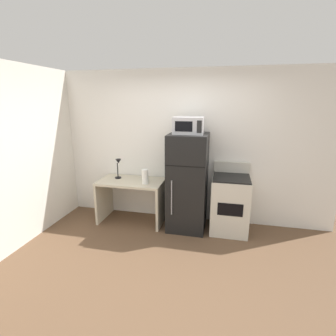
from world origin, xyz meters
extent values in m
plane|color=brown|center=(0.00, 0.00, 0.00)|extent=(12.00, 12.00, 0.00)
cube|color=white|center=(0.00, 1.70, 1.30)|extent=(5.00, 0.10, 2.60)
cube|color=beige|center=(-0.85, 1.31, 0.73)|extent=(1.11, 0.63, 0.04)
cube|color=beige|center=(-1.39, 1.31, 0.35)|extent=(0.04, 0.63, 0.71)
cube|color=beige|center=(-0.32, 1.31, 0.35)|extent=(0.04, 0.63, 0.71)
cylinder|color=black|center=(-1.13, 1.39, 0.76)|extent=(0.11, 0.11, 0.02)
cylinder|color=black|center=(-1.13, 1.39, 0.90)|extent=(0.02, 0.02, 0.26)
cone|color=black|center=(-1.10, 1.37, 1.07)|extent=(0.10, 0.10, 0.08)
cylinder|color=white|center=(-0.57, 1.21, 0.87)|extent=(0.11, 0.11, 0.24)
cylinder|color=#338C66|center=(-0.61, 1.35, 0.80)|extent=(0.08, 0.08, 0.09)
cube|color=black|center=(0.13, 1.30, 0.79)|extent=(0.61, 0.65, 1.59)
cube|color=black|center=(0.13, 0.98, 1.14)|extent=(0.60, 0.00, 0.01)
cylinder|color=gray|center=(-0.07, 0.96, 0.63)|extent=(0.02, 0.02, 0.56)
cube|color=#B7B7BC|center=(0.13, 1.28, 1.72)|extent=(0.46, 0.34, 0.26)
cube|color=black|center=(0.08, 1.11, 1.72)|extent=(0.26, 0.01, 0.15)
cube|color=black|center=(0.31, 1.11, 1.72)|extent=(0.07, 0.01, 0.18)
cube|color=beige|center=(0.82, 1.33, 0.45)|extent=(0.59, 0.60, 0.90)
cube|color=black|center=(0.82, 1.33, 0.91)|extent=(0.57, 0.58, 0.02)
cube|color=beige|center=(0.82, 1.61, 1.01)|extent=(0.59, 0.04, 0.18)
cube|color=black|center=(0.82, 1.03, 0.50)|extent=(0.38, 0.01, 0.20)
camera|label=1|loc=(0.69, -2.62, 2.08)|focal=27.15mm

